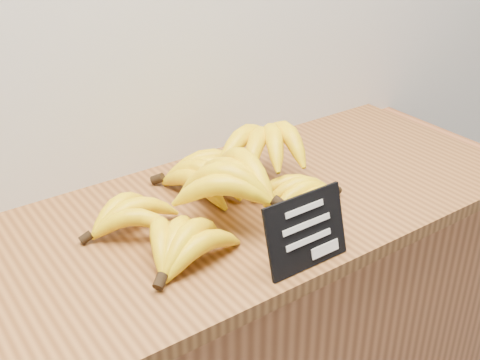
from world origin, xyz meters
name	(u,v)px	position (x,y,z in m)	size (l,w,h in m)	color
counter_top	(226,216)	(-0.01, 2.75, 0.92)	(1.32, 0.54, 0.03)	brown
chalkboard_sign	(306,231)	(0.01, 2.52, 0.99)	(0.16, 0.01, 0.13)	black
banana_pile	(221,186)	(-0.02, 2.75, 0.99)	(0.55, 0.42, 0.13)	yellow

